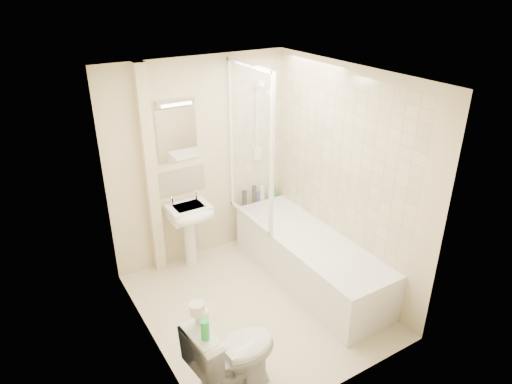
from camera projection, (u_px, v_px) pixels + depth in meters
floor at (256, 305)px, 4.83m from camera, size 2.50×2.50×0.00m
wall_back at (200, 162)px, 5.27m from camera, size 2.20×0.02×2.40m
wall_left at (144, 236)px, 3.79m from camera, size 0.02×2.50×2.40m
wall_right at (345, 180)px, 4.83m from camera, size 0.02×2.50×2.40m
ceiling at (257, 76)px, 3.79m from camera, size 2.20×2.50×0.02m
tile_back at (256, 133)px, 5.52m from camera, size 0.70×0.01×1.75m
tile_right at (341, 158)px, 4.79m from camera, size 0.01×2.10×1.75m
pipe_boxing at (150, 175)px, 4.93m from camera, size 0.12×0.12×2.40m
splashback at (180, 181)px, 5.21m from camera, size 0.60×0.02×0.30m
mirror at (177, 135)px, 4.98m from camera, size 0.46×0.01×0.60m
strip_light at (175, 102)px, 4.80m from camera, size 0.42×0.07×0.07m
bathtub at (310, 258)px, 5.12m from camera, size 0.70×2.10×0.55m
shower_screen at (250, 147)px, 5.01m from camera, size 0.04×0.92×1.80m
shower_fixture at (258, 125)px, 5.43m from camera, size 0.10×0.16×0.99m
pedestal_sink at (191, 219)px, 5.21m from camera, size 0.47×0.45×0.90m
bottle_black_a at (244, 198)px, 5.70m from camera, size 0.06×0.06×0.18m
bottle_white_a at (245, 198)px, 5.70m from camera, size 0.06×0.06×0.17m
bottle_black_b at (254, 194)px, 5.76m from camera, size 0.05×0.05×0.22m
bottle_blue at (258, 196)px, 5.80m from camera, size 0.05×0.05×0.12m
bottle_cream at (262, 193)px, 5.82m from camera, size 0.06×0.06×0.18m
bottle_white_b at (270, 193)px, 5.89m from camera, size 0.05×0.05×0.13m
bottle_green at (274, 193)px, 5.93m from camera, size 0.06×0.06×0.09m
toilet at (234, 354)px, 3.69m from camera, size 0.61×0.85×0.77m
toilet_roll_lower at (202, 316)px, 3.47m from camera, size 0.11×0.11×0.10m
toilet_roll_upper at (197, 309)px, 3.40m from camera, size 0.12×0.12×0.09m
green_bottle at (205, 330)px, 3.29m from camera, size 0.06×0.06×0.16m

